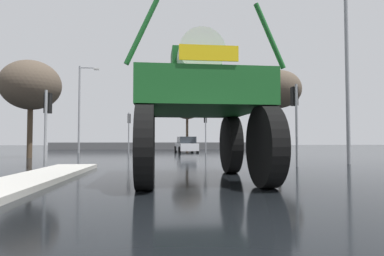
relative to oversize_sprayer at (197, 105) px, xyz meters
name	(u,v)px	position (x,y,z in m)	size (l,w,h in m)	color
ground_plane	(177,157)	(-0.02, 12.97, -2.18)	(120.00, 120.00, 0.00)	black
median_island	(36,178)	(-4.57, 0.10, -2.11)	(1.59, 8.69, 0.15)	#B2AFA8
oversize_sprayer	(197,105)	(0.00, 0.00, 0.00)	(3.86, 5.69, 4.46)	black
sedan_ahead	(186,145)	(1.20, 21.44, -1.47)	(2.21, 4.25, 1.52)	silver
traffic_signal_near_left	(47,112)	(-5.80, 4.35, 0.16)	(0.24, 0.54, 3.22)	gray
traffic_signal_near_right	(295,107)	(4.85, 4.34, 0.47)	(0.24, 0.54, 3.64)	gray
traffic_signal_far_left	(205,123)	(2.83, 19.52, 0.54)	(0.24, 0.55, 3.73)	gray
traffic_signal_far_right	(129,124)	(-4.11, 19.52, 0.48)	(0.24, 0.55, 3.65)	gray
streetlight_near_right	(349,64)	(8.07, 5.34, 2.69)	(1.76, 0.24, 8.87)	gray
streetlight_far_left	(81,104)	(-8.66, 20.69, 2.31)	(1.86, 0.24, 8.09)	gray
bare_tree_left	(31,85)	(-9.74, 12.32, 2.59)	(3.83, 3.83, 6.43)	#473828
bare_tree_right	(279,90)	(9.94, 19.85, 3.84)	(4.24, 4.24, 7.84)	#473828
bare_tree_far_center	(187,107)	(1.57, 25.37, 2.72)	(3.34, 3.34, 6.35)	#473828
roadside_barrier	(171,146)	(-0.02, 32.22, -1.73)	(31.14, 0.24, 0.90)	#59595B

